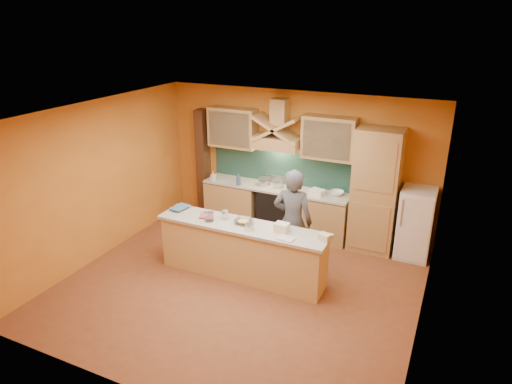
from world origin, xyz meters
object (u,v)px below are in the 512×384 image
at_px(stove, 275,209).
at_px(kitchen_scale, 250,227).
at_px(fridge, 415,224).
at_px(mixing_bowl, 243,221).
at_px(person, 293,222).

height_order(stove, kitchen_scale, kitchen_scale).
xyz_separation_m(stove, fridge, (2.70, 0.00, 0.20)).
xyz_separation_m(kitchen_scale, mixing_bowl, (-0.20, 0.18, -0.01)).
bearing_deg(kitchen_scale, person, 54.48).
distance_m(kitchen_scale, mixing_bowl, 0.27).
bearing_deg(mixing_bowl, person, 34.20).
xyz_separation_m(fridge, kitchen_scale, (-2.30, -2.02, 0.34)).
xyz_separation_m(stove, mixing_bowl, (0.20, -1.84, 0.53)).
distance_m(fridge, mixing_bowl, 3.12).
bearing_deg(fridge, mixing_bowl, -143.71).
distance_m(stove, fridge, 2.71).
xyz_separation_m(fridge, person, (-1.82, -1.37, 0.26)).
distance_m(stove, mixing_bowl, 1.92).
relative_size(kitchen_scale, mixing_bowl, 0.38).
bearing_deg(kitchen_scale, fridge, 42.40).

